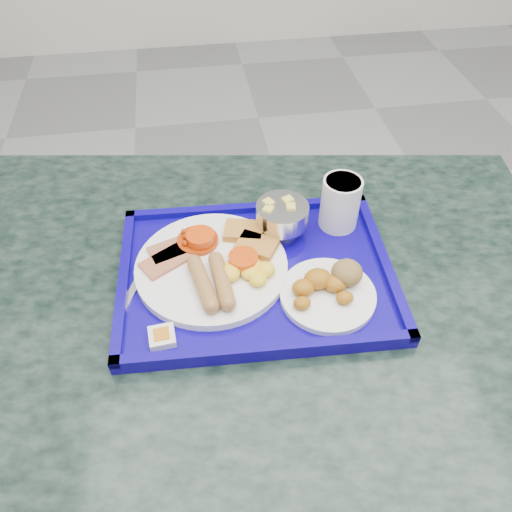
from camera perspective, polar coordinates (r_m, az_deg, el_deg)
The scene contains 10 objects.
floor at distance 1.54m, azimuth 13.37°, elevation -25.24°, with size 6.00×6.00×0.00m, color #939396.
table at distance 1.06m, azimuth -1.09°, elevation -9.92°, with size 1.31×0.98×0.75m.
tray at distance 0.91m, azimuth -0.00°, elevation -2.05°, with size 0.50×0.38×0.03m.
main_plate at distance 0.90m, azimuth -4.63°, elevation -0.92°, with size 0.27×0.27×0.04m.
bread_plate at distance 0.86m, azimuth 8.39°, elevation -3.61°, with size 0.16×0.16×0.05m.
fruit_bowl at distance 0.95m, azimuth 2.99°, elevation 4.70°, with size 0.10×0.10×0.07m.
juice_cup at distance 0.97m, azimuth 9.61°, elevation 6.15°, with size 0.07×0.07×0.10m.
spoon at distance 0.94m, azimuth -11.34°, elevation -0.07°, with size 0.05×0.16×0.01m.
knife at distance 0.91m, azimuth -13.25°, elevation -2.48°, with size 0.01×0.18×0.00m, color silver.
jam_packet at distance 0.82m, azimuth -10.68°, elevation -9.05°, with size 0.04×0.04×0.02m.
Camera 1 is at (-0.39, -0.42, 1.43)m, focal length 35.00 mm.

